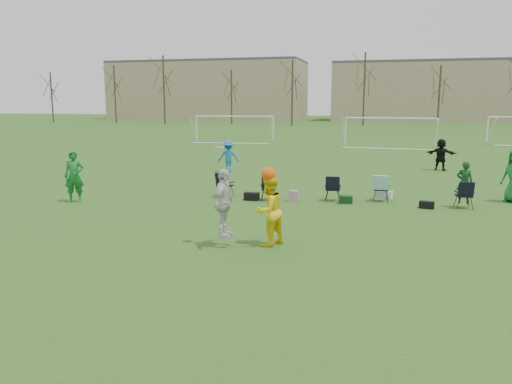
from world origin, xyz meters
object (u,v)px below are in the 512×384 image
(fielder_blue, at_px, (228,157))
(center_contest, at_px, (251,207))
(fielder_black, at_px, (441,155))
(goal_left, at_px, (234,121))
(fielder_green_near, at_px, (74,176))
(goal_mid, at_px, (390,124))

(fielder_blue, distance_m, center_contest, 13.92)
(center_contest, bearing_deg, fielder_blue, 110.14)
(fielder_black, xyz_separation_m, goal_left, (-16.67, 15.84, 1.06))
(fielder_green_near, xyz_separation_m, goal_left, (-2.56, 28.62, 0.96))
(goal_left, xyz_separation_m, goal_mid, (14.00, -2.00, 0.00))
(fielder_green_near, distance_m, fielder_blue, 9.64)
(goal_left, bearing_deg, goal_mid, -13.13)
(goal_mid, bearing_deg, fielder_green_near, -109.26)
(goal_left, bearing_deg, fielder_black, -48.54)
(fielder_green_near, bearing_deg, goal_mid, 43.47)
(fielder_black, height_order, goal_left, goal_left)
(fielder_black, bearing_deg, goal_mid, -63.18)
(center_contest, height_order, goal_left, center_contest)
(fielder_blue, xyz_separation_m, goal_mid, (8.35, 17.50, 1.08))
(fielder_black, height_order, goal_mid, goal_mid)
(goal_mid, bearing_deg, fielder_blue, -111.52)
(fielder_blue, relative_size, goal_left, 0.23)
(fielder_blue, distance_m, goal_left, 20.33)
(fielder_black, xyz_separation_m, center_contest, (-6.23, -16.72, 0.17))
(center_contest, height_order, goal_mid, center_contest)
(fielder_green_near, bearing_deg, center_contest, -49.82)
(goal_left, bearing_deg, center_contest, -77.22)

